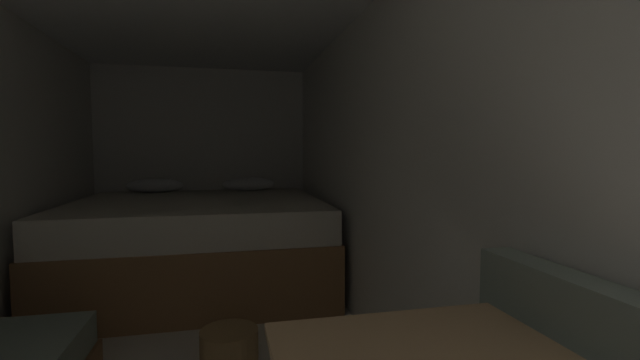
{
  "coord_description": "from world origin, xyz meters",
  "views": [
    {
      "loc": [
        0.22,
        -0.26,
        1.2
      ],
      "look_at": [
        0.89,
        2.66,
        1.0
      ],
      "focal_mm": 23.51,
      "sensor_mm": 36.0,
      "label": 1
    }
  ],
  "objects": [
    {
      "name": "bed",
      "position": [
        0.0,
        3.59,
        0.39
      ],
      "size": [
        2.13,
        1.94,
        0.92
      ],
      "color": "olive",
      "rests_on": "ground"
    },
    {
      "name": "wall_right",
      "position": [
        1.15,
        2.04,
        1.06
      ],
      "size": [
        0.05,
        5.12,
        2.12
      ],
      "primitive_type": "cube",
      "color": "silver",
      "rests_on": "ground"
    },
    {
      "name": "wicker_basket",
      "position": [
        0.24,
        2.12,
        0.09
      ],
      "size": [
        0.33,
        0.33,
        0.18
      ],
      "color": "olive",
      "rests_on": "ground"
    },
    {
      "name": "wall_back",
      "position": [
        0.0,
        4.62,
        1.06
      ],
      "size": [
        2.35,
        0.05,
        2.12
      ],
      "primitive_type": "cube",
      "color": "silver",
      "rests_on": "ground"
    }
  ]
}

